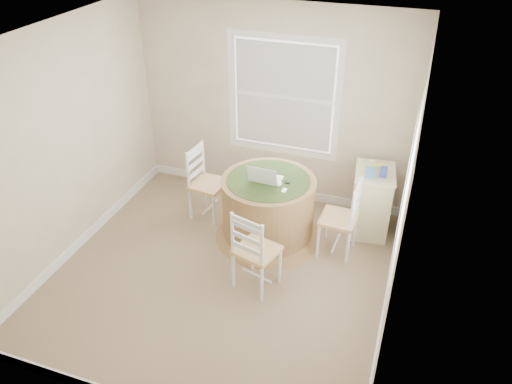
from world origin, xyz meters
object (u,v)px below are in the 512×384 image
(laptop, at_px, (266,178))
(corner_chest, at_px, (371,201))
(chair_near, at_px, (257,250))
(round_table, at_px, (268,206))
(chair_left, at_px, (208,184))
(chair_right, at_px, (339,218))

(laptop, height_order, corner_chest, laptop)
(chair_near, bearing_deg, round_table, -63.63)
(round_table, distance_m, chair_near, 0.89)
(round_table, relative_size, laptop, 3.60)
(chair_near, height_order, corner_chest, chair_near)
(laptop, bearing_deg, chair_near, 104.62)
(laptop, bearing_deg, chair_left, -11.51)
(chair_right, height_order, corner_chest, chair_right)
(chair_near, height_order, laptop, laptop)
(round_table, height_order, chair_left, chair_left)
(chair_near, relative_size, chair_right, 1.00)
(laptop, distance_m, corner_chest, 1.37)
(round_table, xyz_separation_m, chair_right, (0.85, -0.03, 0.04))
(chair_near, height_order, chair_right, same)
(chair_right, relative_size, laptop, 2.64)
(chair_near, xyz_separation_m, corner_chest, (0.99, 1.42, -0.06))
(round_table, bearing_deg, corner_chest, 26.43)
(round_table, xyz_separation_m, corner_chest, (1.15, 0.54, -0.02))
(round_table, bearing_deg, chair_right, -0.75)
(round_table, height_order, chair_near, chair_near)
(chair_right, bearing_deg, laptop, -87.37)
(chair_near, distance_m, chair_right, 1.09)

